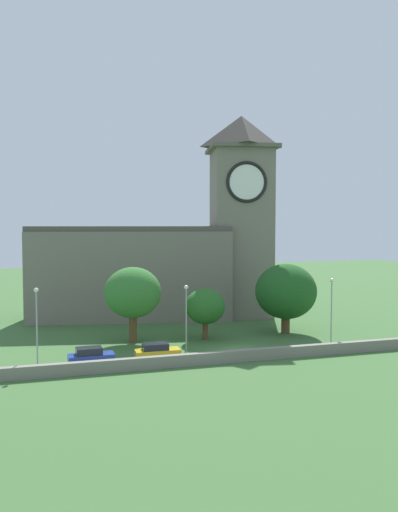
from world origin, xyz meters
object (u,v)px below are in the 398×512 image
at_px(tree_riverside_west, 133,293).
at_px(car_blue, 91,357).
at_px(streetlamp_west_mid, 186,307).
at_px(tree_by_tower, 286,292).
at_px(church, 170,252).
at_px(tree_churchyard, 205,306).
at_px(streetlamp_west_end, 37,314).
at_px(car_yellow, 157,352).
at_px(streetlamp_central, 332,300).

bearing_deg(tree_riverside_west, car_blue, -122.45).
xyz_separation_m(car_blue, streetlamp_west_mid, (10.07, 3.14, 3.72)).
relative_size(car_blue, tree_by_tower, 0.51).
relative_size(church, tree_churchyard, 6.01).
height_order(church, streetlamp_west_end, church).
height_order(car_yellow, tree_riverside_west, tree_riverside_west).
bearing_deg(tree_by_tower, tree_churchyard, -176.82).
xyz_separation_m(tree_riverside_west, tree_churchyard, (8.15, -0.87, -1.76)).
xyz_separation_m(church, streetlamp_west_end, (-17.96, -21.31, -4.45)).
bearing_deg(car_yellow, church, 73.32).
relative_size(car_blue, car_yellow, 0.97).
relative_size(streetlamp_west_mid, tree_churchyard, 1.17).
height_order(car_yellow, streetlamp_central, streetlamp_central).
relative_size(church, tree_by_tower, 4.20).
xyz_separation_m(car_blue, tree_riverside_west, (5.39, 8.48, 4.68)).
height_order(car_blue, streetlamp_central, streetlamp_central).
bearing_deg(car_blue, streetlamp_central, 5.29).
distance_m(car_blue, streetlamp_west_end, 6.45).
height_order(church, streetlamp_west_mid, church).
bearing_deg(streetlamp_west_mid, streetlamp_central, -2.29).
xyz_separation_m(car_yellow, tree_by_tower, (17.62, 8.04, 4.19)).
bearing_deg(church, tree_riverside_west, -118.02).
relative_size(church, tree_riverside_west, 4.18).
height_order(streetlamp_central, tree_by_tower, tree_by_tower).
relative_size(car_yellow, tree_churchyard, 0.75).
distance_m(streetlamp_west_mid, streetlamp_central, 16.69).
height_order(car_blue, streetlamp_west_mid, streetlamp_west_mid).
bearing_deg(streetlamp_west_mid, tree_riverside_west, 131.26).
bearing_deg(tree_riverside_west, church, 61.98).
distance_m(church, car_yellow, 25.47).
xyz_separation_m(car_yellow, streetlamp_west_end, (-11.06, 1.71, 3.97)).
xyz_separation_m(car_yellow, tree_riverside_west, (-0.92, 8.33, 4.70)).
bearing_deg(car_blue, tree_by_tower, 18.89).
relative_size(car_blue, streetlamp_west_mid, 0.62).
bearing_deg(church, tree_churchyard, -88.77).
distance_m(tree_riverside_west, tree_by_tower, 18.55).
distance_m(car_yellow, streetlamp_central, 20.94).
bearing_deg(streetlamp_west_end, church, 49.88).
distance_m(car_blue, tree_riverside_west, 11.08).
height_order(church, tree_by_tower, church).
distance_m(church, streetlamp_west_end, 28.23).
distance_m(church, car_blue, 27.96).
bearing_deg(church, car_yellow, -106.68).
distance_m(tree_churchyard, tree_by_tower, 10.48).
xyz_separation_m(streetlamp_central, tree_churchyard, (-13.21, 5.14, -0.95)).
xyz_separation_m(church, car_blue, (-13.21, -23.17, -8.40)).
bearing_deg(tree_churchyard, tree_by_tower, 3.18).
distance_m(church, streetlamp_west_mid, 20.81).
bearing_deg(car_yellow, streetlamp_west_end, 171.22).
bearing_deg(streetlamp_central, car_blue, -174.71).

